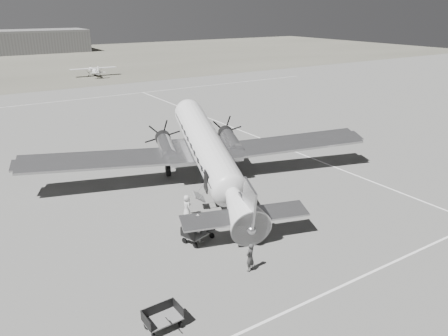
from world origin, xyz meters
TOP-DOWN VIEW (x-y plane):
  - ground at (0.00, 0.00)m, footprint 260.00×260.00m
  - taxi_line_near at (0.00, -14.00)m, footprint 60.00×0.15m
  - taxi_line_right at (12.00, 0.00)m, footprint 0.15×80.00m
  - taxi_line_horizon at (0.00, 40.00)m, footprint 90.00×0.15m
  - grass_infield at (0.00, 95.00)m, footprint 260.00×90.00m
  - hangar_main at (5.00, 120.00)m, footprint 42.00×14.00m
  - dc3_airliner at (0.64, 0.29)m, footprint 32.15×26.40m
  - light_plane_right at (10.80, 61.50)m, footprint 9.47×7.89m
  - baggage_cart_near at (-4.10, -6.26)m, footprint 2.23×1.87m
  - baggage_cart_far at (-9.06, -11.93)m, footprint 1.70×1.23m
  - ground_crew at (-3.38, -10.42)m, footprint 0.68×0.56m
  - ramp_agent at (-4.10, -6.27)m, footprint 0.84×0.98m
  - passenger at (-3.19, -3.20)m, footprint 0.49×0.76m

SIDE VIEW (x-z plane):
  - ground at x=0.00m, z-range 0.00..0.00m
  - grass_infield at x=0.00m, z-range 0.00..0.01m
  - taxi_line_near at x=0.00m, z-range 0.00..0.01m
  - taxi_line_right at x=12.00m, z-range 0.00..0.01m
  - taxi_line_horizon at x=0.00m, z-range 0.00..0.01m
  - baggage_cart_far at x=-9.06m, z-range 0.00..0.94m
  - baggage_cart_near at x=-4.10m, z-range 0.00..1.08m
  - passenger at x=-3.19m, z-range 0.00..1.55m
  - ground_crew at x=-3.38m, z-range 0.00..1.59m
  - ramp_agent at x=-4.10m, z-range 0.00..1.74m
  - light_plane_right at x=10.80m, z-range 0.00..1.87m
  - dc3_airliner at x=0.64m, z-range 0.00..5.30m
  - hangar_main at x=5.00m, z-range 0.00..6.60m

